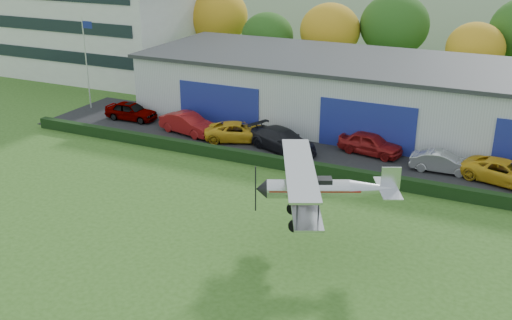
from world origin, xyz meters
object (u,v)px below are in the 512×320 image
at_px(flagpole, 87,55).
at_px(car_0, 131,111).
at_px(hangar, 388,95).
at_px(car_5, 442,162).
at_px(car_1, 188,124).
at_px(car_2, 239,132).
at_px(biplane, 320,187).
at_px(car_6, 505,172).
at_px(car_4, 370,144).
at_px(car_3, 283,140).
at_px(office_block, 107,23).

distance_m(flagpole, car_0, 6.72).
relative_size(hangar, car_5, 9.91).
bearing_deg(flagpole, car_1, -11.44).
xyz_separation_m(car_2, biplane, (10.95, -12.88, 2.70)).
relative_size(flagpole, car_6, 1.54).
bearing_deg(hangar, flagpole, -166.49).
bearing_deg(car_4, car_1, 106.45).
bearing_deg(car_0, biplane, -124.61).
xyz_separation_m(hangar, car_6, (9.55, -8.10, -1.88)).
height_order(hangar, car_5, hangar).
xyz_separation_m(car_4, car_5, (5.14, -1.18, -0.10)).
distance_m(car_5, car_6, 3.89).
distance_m(car_0, car_3, 14.33).
bearing_deg(car_4, car_3, 118.53).
height_order(office_block, car_3, office_block).
distance_m(car_1, car_4, 14.11).
bearing_deg(car_0, hangar, -71.64).
bearing_deg(biplane, car_5, 48.53).
relative_size(car_0, car_6, 0.85).
bearing_deg(car_5, car_1, 88.40).
relative_size(flagpole, car_3, 1.46).
xyz_separation_m(hangar, car_2, (-9.18, -8.10, -1.90)).
relative_size(car_4, car_5, 1.11).
bearing_deg(hangar, car_1, -148.45).
height_order(car_1, car_4, car_1).
distance_m(car_3, biplane, 14.48).
xyz_separation_m(office_block, car_3, (27.63, -15.68, -4.37)).
relative_size(car_2, car_4, 1.11).
xyz_separation_m(flagpole, car_0, (5.25, -1.30, -3.98)).
relative_size(car_0, car_4, 0.97).
distance_m(hangar, car_0, 21.02).
xyz_separation_m(car_0, biplane, (21.40, -13.70, 2.65)).
bearing_deg(biplane, car_3, 95.12).
relative_size(car_0, car_2, 0.87).
height_order(car_1, car_5, car_1).
relative_size(office_block, car_5, 5.03).
bearing_deg(car_1, car_5, -76.36).
distance_m(car_3, car_6, 14.92).
relative_size(flagpole, car_0, 1.80).
bearing_deg(car_5, car_4, 74.19).
height_order(car_1, car_2, car_1).
relative_size(hangar, office_block, 1.97).
bearing_deg(car_3, car_6, -66.00).
bearing_deg(car_1, car_2, -75.26).
relative_size(car_4, biplane, 0.59).
distance_m(hangar, car_2, 12.39).
bearing_deg(car_0, flagpole, 74.17).
bearing_deg(car_4, flagpole, 98.33).
height_order(flagpole, car_2, flagpole).
xyz_separation_m(office_block, biplane, (34.77, -28.00, -1.75)).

